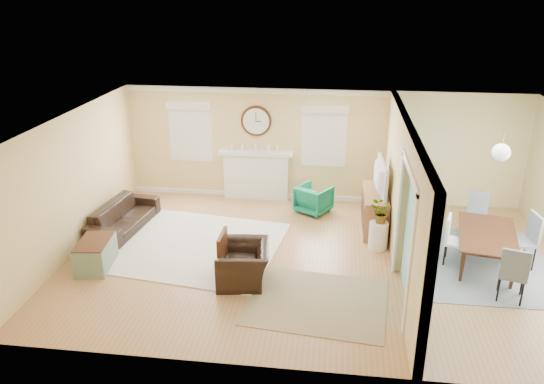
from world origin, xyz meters
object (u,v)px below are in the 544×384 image
at_px(green_chair, 314,199).
at_px(eames_chair, 243,264).
at_px(dining_table, 487,249).
at_px(sofa, 124,216).
at_px(credenza, 374,210).

bearing_deg(green_chair, eames_chair, 102.56).
height_order(eames_chair, dining_table, eames_chair).
relative_size(sofa, dining_table, 1.11).
xyz_separation_m(green_chair, dining_table, (3.23, -1.95, -0.00)).
distance_m(eames_chair, dining_table, 4.42).
height_order(green_chair, dining_table, green_chair).
xyz_separation_m(sofa, credenza, (5.14, 0.68, 0.12)).
distance_m(credenza, dining_table, 2.33).
height_order(eames_chair, credenza, credenza).
xyz_separation_m(eames_chair, dining_table, (4.27, 1.13, -0.02)).
height_order(sofa, green_chair, green_chair).
distance_m(green_chair, credenza, 1.46).
bearing_deg(sofa, green_chair, -64.57).
bearing_deg(sofa, credenza, -76.39).
relative_size(green_chair, dining_table, 0.39).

